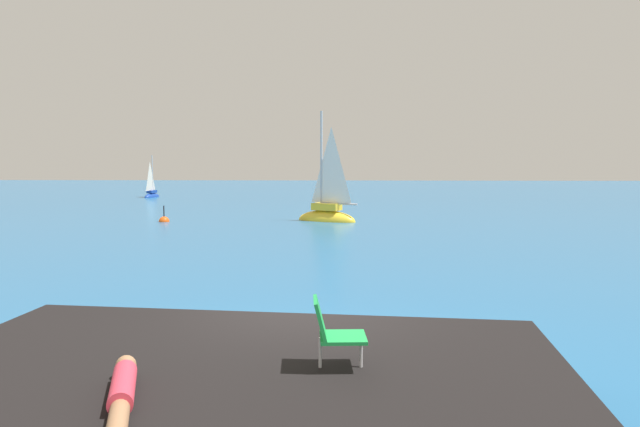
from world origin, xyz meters
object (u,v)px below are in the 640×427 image
(marker_buoy, at_px, (164,222))
(sailboat_far, at_px, (152,195))
(beach_chair, at_px, (333,330))
(person_sunbather, at_px, (122,392))
(sailboat_near, at_px, (327,214))

(marker_buoy, bearing_deg, sailboat_far, 109.94)
(beach_chair, height_order, marker_buoy, beach_chair)
(sailboat_far, bearing_deg, person_sunbather, -148.99)
(sailboat_near, height_order, beach_chair, sailboat_near)
(sailboat_near, xyz_separation_m, beach_chair, (0.57, -24.16, 1.03))
(sailboat_near, xyz_separation_m, person_sunbather, (-1.46, -25.20, 0.70))
(sailboat_far, relative_size, person_sunbather, 2.34)
(sailboat_near, height_order, person_sunbather, sailboat_near)
(sailboat_near, relative_size, beach_chair, 8.05)
(beach_chair, distance_m, marker_buoy, 25.28)
(person_sunbather, relative_size, marker_buoy, 1.51)
(person_sunbather, distance_m, marker_buoy, 25.60)
(person_sunbather, bearing_deg, sailboat_far, -179.59)
(sailboat_near, distance_m, sailboat_far, 24.46)
(beach_chair, bearing_deg, sailboat_near, 87.80)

